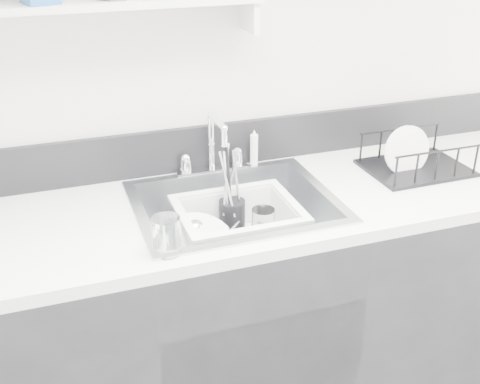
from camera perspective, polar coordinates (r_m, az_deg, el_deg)
name	(u,v)px	position (r m, az deg, el deg)	size (l,w,h in m)	color
counter_run	(235,318)	(2.18, -0.44, -11.83)	(3.20, 0.62, 0.92)	black
backsplash	(208,147)	(2.16, -3.06, 4.32)	(3.20, 0.02, 0.16)	black
sink	(235,227)	(1.97, -0.48, -3.32)	(0.64, 0.52, 0.20)	silver
faucet	(212,157)	(2.12, -2.64, 3.33)	(0.26, 0.18, 0.23)	silver
side_sprayer	(254,148)	(2.17, 1.34, 4.20)	(0.03, 0.03, 0.14)	white
wall_shelf	(96,7)	(1.89, -13.51, 16.71)	(1.00, 0.16, 0.12)	silver
wash_tub	(238,228)	(1.97, -0.19, -3.41)	(0.39, 0.32, 0.15)	white
plate_stack	(203,247)	(1.93, -3.52, -5.21)	(0.27, 0.26, 0.11)	white
utensil_cup	(232,213)	(2.05, -0.76, -2.04)	(0.09, 0.09, 0.30)	black
ladle	(215,238)	(1.96, -2.38, -4.37)	(0.28, 0.10, 0.08)	silver
tumbler_in_tub	(263,224)	(2.00, 2.20, -3.09)	(0.08, 0.08, 0.11)	white
tumbler_counter	(167,236)	(1.65, -6.98, -4.13)	(0.08, 0.08, 0.11)	white
dish_rack	(417,154)	(2.23, 16.44, 3.51)	(0.36, 0.27, 0.12)	black
bowl_small	(267,245)	(1.96, 2.53, -5.00)	(0.12, 0.12, 0.04)	white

